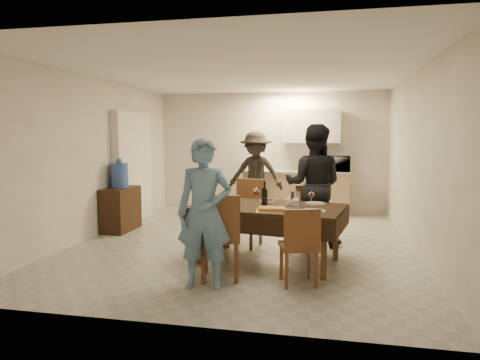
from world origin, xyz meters
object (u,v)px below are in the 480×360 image
object	(u,v)px
console	(121,209)
microwave	(336,164)
wine_bottle	(265,193)
person_kitchen	(256,174)
water_pitcher	(295,199)
water_jug	(120,175)
dining_table	(268,208)
person_far	(313,185)
person_near	(204,213)
savoury_tart	(272,209)

from	to	relation	value
console	microwave	size ratio (longest dim) A/B	1.43
wine_bottle	person_kitchen	size ratio (longest dim) A/B	0.18
water_pitcher	wine_bottle	bearing A→B (deg)	165.96
water_jug	wine_bottle	size ratio (longest dim) A/B	1.36
dining_table	person_far	size ratio (longest dim) A/B	1.14
dining_table	water_pitcher	world-z (taller)	water_pitcher
microwave	person_near	xyz separation A→B (m)	(-1.48, -4.70, -0.25)
water_jug	wine_bottle	xyz separation A→B (m)	(2.72, -1.30, -0.07)
dining_table	person_kitchen	bearing A→B (deg)	112.45
person_near	wine_bottle	bearing A→B (deg)	57.40
dining_table	console	bearing A→B (deg)	164.23
person_far	person_kitchen	size ratio (longest dim) A/B	1.05
dining_table	water_jug	bearing A→B (deg)	164.23
savoury_tart	person_kitchen	world-z (taller)	person_kitchen
console	savoury_tart	bearing A→B (deg)	-31.08
dining_table	water_pitcher	xyz separation A→B (m)	(0.35, -0.05, 0.14)
dining_table	console	world-z (taller)	console
console	person_far	xyz separation A→B (m)	(3.32, -0.30, 0.54)
water_jug	water_pitcher	size ratio (longest dim) A/B	2.08
microwave	person_kitchen	size ratio (longest dim) A/B	0.33
water_jug	savoury_tart	bearing A→B (deg)	-31.08
water_pitcher	microwave	bearing A→B (deg)	81.16
person_kitchen	wine_bottle	bearing A→B (deg)	-78.44
wine_bottle	person_far	xyz separation A→B (m)	(0.60, 1.00, 0.01)
dining_table	wine_bottle	bearing A→B (deg)	145.21
console	wine_bottle	world-z (taller)	wine_bottle
water_jug	savoury_tart	size ratio (longest dim) A/B	1.16
console	person_near	world-z (taller)	person_near
console	person_near	distance (m)	3.30
wine_bottle	person_kitchen	distance (m)	3.22
person_kitchen	microwave	bearing A→B (deg)	15.52
wine_bottle	savoury_tart	size ratio (longest dim) A/B	0.85
water_pitcher	person_near	bearing A→B (deg)	-131.99
console	person_far	world-z (taller)	person_far
savoury_tart	person_kitchen	size ratio (longest dim) A/B	0.21
wine_bottle	water_pitcher	world-z (taller)	wine_bottle
console	water_pitcher	world-z (taller)	water_pitcher
savoury_tart	microwave	xyz separation A→B (m)	(0.83, 4.03, 0.30)
water_jug	person_far	distance (m)	3.34
dining_table	person_kitchen	distance (m)	3.28
savoury_tart	microwave	bearing A→B (deg)	78.42
savoury_tart	person_far	xyz separation A→B (m)	(0.45, 1.43, 0.14)
console	person_far	size ratio (longest dim) A/B	0.45
savoury_tart	person_near	world-z (taller)	person_near
console	dining_table	bearing A→B (deg)	-25.98
savoury_tart	water_jug	bearing A→B (deg)	148.92
wine_bottle	savoury_tart	distance (m)	0.47
microwave	person_far	world-z (taller)	person_far
wine_bottle	person_far	distance (m)	1.17
person_far	microwave	bearing A→B (deg)	-93.17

